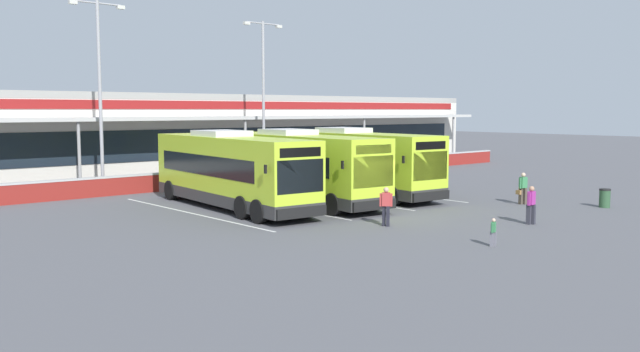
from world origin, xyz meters
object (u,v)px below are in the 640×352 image
coach_bus_leftmost (231,172)px  coach_bus_left_centre (298,168)px  lamp_post_centre (263,89)px  coach_bus_centre (354,163)px  pedestrian_near_bin (531,204)px  pedestrian_in_dark_coat (386,205)px  litter_bin (605,198)px  pedestrian_with_handbag (523,188)px  pedestrian_child (493,231)px  lamp_post_west (100,84)px

coach_bus_leftmost → coach_bus_left_centre: (3.80, -0.53, 0.00)m
coach_bus_leftmost → lamp_post_centre: bearing=47.4°
coach_bus_centre → lamp_post_centre: lamp_post_centre is taller
coach_bus_leftmost → pedestrian_near_bin: (6.82, -12.21, -0.91)m
coach_bus_left_centre → pedestrian_in_dark_coat: coach_bus_left_centre is taller
litter_bin → coach_bus_left_centre: bearing=131.4°
pedestrian_in_dark_coat → pedestrian_near_bin: size_ratio=1.00×
coach_bus_left_centre → coach_bus_centre: same height
pedestrian_near_bin → lamp_post_centre: size_ratio=0.15×
pedestrian_with_handbag → pedestrian_child: (-10.11, -5.08, -0.32)m
lamp_post_west → lamp_post_centre: bearing=4.6°
pedestrian_near_bin → lamp_post_centre: bearing=81.3°
pedestrian_in_dark_coat → pedestrian_near_bin: same height
pedestrian_with_handbag → pedestrian_child: pedestrian_with_handbag is taller
pedestrian_child → lamp_post_centre: bearing=71.0°
coach_bus_leftmost → pedestrian_with_handbag: coach_bus_leftmost is taller
pedestrian_in_dark_coat → lamp_post_centre: size_ratio=0.15×
pedestrian_near_bin → lamp_post_centre: (3.58, 23.53, 5.42)m
pedestrian_child → pedestrian_near_bin: (5.07, 1.57, 0.33)m
coach_bus_centre → pedestrian_with_handbag: 9.33m
pedestrian_in_dark_coat → lamp_post_centre: lamp_post_centre is taller
coach_bus_leftmost → coach_bus_centre: size_ratio=1.00×
coach_bus_left_centre → pedestrian_near_bin: 12.10m
coach_bus_left_centre → pedestrian_in_dark_coat: (-1.83, -7.92, -0.91)m
pedestrian_near_bin → lamp_post_west: (-8.87, 22.53, 5.42)m
pedestrian_child → coach_bus_centre: bearing=64.7°
pedestrian_with_handbag → pedestrian_child: size_ratio=1.61×
pedestrian_in_dark_coat → pedestrian_near_bin: bearing=-37.7°
coach_bus_left_centre → lamp_post_centre: 14.29m
pedestrian_with_handbag → litter_bin: size_ratio=1.74×
pedestrian_child → pedestrian_near_bin: 5.32m
pedestrian_child → litter_bin: bearing=8.4°
coach_bus_left_centre → pedestrian_child: (-2.05, -13.26, -1.24)m
coach_bus_centre → litter_bin: coach_bus_centre is taller
pedestrian_child → lamp_post_centre: 27.17m
coach_bus_leftmost → lamp_post_west: lamp_post_west is taller
coach_bus_leftmost → pedestrian_in_dark_coat: (1.96, -8.45, -0.91)m
lamp_post_west → pedestrian_in_dark_coat: bearing=-77.9°
pedestrian_in_dark_coat → coach_bus_centre: bearing=53.1°
pedestrian_with_handbag → lamp_post_west: size_ratio=0.15×
pedestrian_with_handbag → pedestrian_near_bin: (-5.03, -3.51, 0.02)m
coach_bus_left_centre → lamp_post_west: (-5.84, 10.85, 4.50)m
coach_bus_left_centre → pedestrian_with_handbag: size_ratio=7.62×
pedestrian_near_bin → coach_bus_centre: bearing=83.6°
coach_bus_centre → litter_bin: bearing=-64.0°
coach_bus_centre → litter_bin: size_ratio=13.27×
pedestrian_child → litter_bin: (12.16, 1.79, -0.07)m
coach_bus_leftmost → pedestrian_in_dark_coat: bearing=-76.9°
coach_bus_left_centre → lamp_post_centre: bearing=60.8°
pedestrian_with_handbag → lamp_post_west: lamp_post_west is taller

